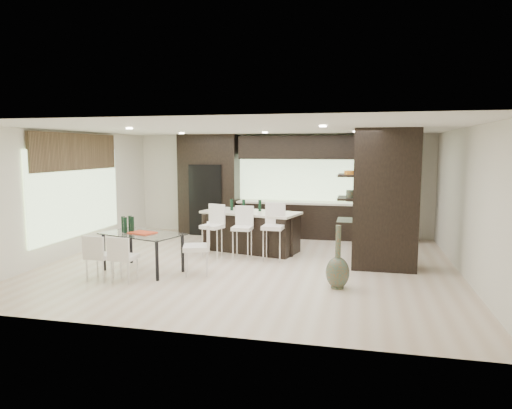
% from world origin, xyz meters
% --- Properties ---
extents(ground, '(8.00, 8.00, 0.00)m').
position_xyz_m(ground, '(0.00, 0.00, 0.00)').
color(ground, beige).
rests_on(ground, ground).
extents(back_wall, '(8.00, 0.02, 2.70)m').
position_xyz_m(back_wall, '(0.00, 3.50, 1.35)').
color(back_wall, white).
rests_on(back_wall, ground).
extents(left_wall, '(0.02, 7.00, 2.70)m').
position_xyz_m(left_wall, '(-4.00, 0.00, 1.35)').
color(left_wall, white).
rests_on(left_wall, ground).
extents(right_wall, '(0.02, 7.00, 2.70)m').
position_xyz_m(right_wall, '(4.00, 0.00, 1.35)').
color(right_wall, white).
rests_on(right_wall, ground).
extents(ceiling, '(8.00, 7.00, 0.02)m').
position_xyz_m(ceiling, '(0.00, 0.00, 2.70)').
color(ceiling, white).
rests_on(ceiling, ground).
extents(window_left, '(0.04, 3.20, 1.90)m').
position_xyz_m(window_left, '(-3.96, 0.20, 1.35)').
color(window_left, '#B2D199').
rests_on(window_left, left_wall).
extents(window_back, '(3.40, 0.04, 1.20)m').
position_xyz_m(window_back, '(0.60, 3.46, 1.55)').
color(window_back, '#B2D199').
rests_on(window_back, back_wall).
extents(stone_accent, '(0.08, 3.00, 0.80)m').
position_xyz_m(stone_accent, '(-3.93, 0.20, 2.25)').
color(stone_accent, brown).
rests_on(stone_accent, left_wall).
extents(ceiling_spots, '(4.00, 3.00, 0.02)m').
position_xyz_m(ceiling_spots, '(0.00, 0.25, 2.68)').
color(ceiling_spots, white).
rests_on(ceiling_spots, ceiling).
extents(back_cabinetry, '(6.80, 0.68, 2.70)m').
position_xyz_m(back_cabinetry, '(0.50, 3.17, 1.35)').
color(back_cabinetry, black).
rests_on(back_cabinetry, ground).
extents(refrigerator, '(0.90, 0.68, 1.90)m').
position_xyz_m(refrigerator, '(-1.90, 3.12, 0.95)').
color(refrigerator, black).
rests_on(refrigerator, ground).
extents(partition_column, '(1.20, 0.80, 2.70)m').
position_xyz_m(partition_column, '(2.60, 0.40, 1.35)').
color(partition_column, black).
rests_on(partition_column, ground).
extents(kitchen_island, '(2.33, 1.43, 0.90)m').
position_xyz_m(kitchen_island, '(-0.27, 1.26, 0.45)').
color(kitchen_island, black).
rests_on(kitchen_island, ground).
extents(stool_left, '(0.50, 0.50, 0.91)m').
position_xyz_m(stool_left, '(-0.94, 0.49, 0.46)').
color(stool_left, white).
rests_on(stool_left, ground).
extents(stool_mid, '(0.40, 0.40, 0.90)m').
position_xyz_m(stool_mid, '(-0.27, 0.50, 0.45)').
color(stool_mid, white).
rests_on(stool_mid, ground).
extents(stool_right, '(0.44, 0.44, 0.96)m').
position_xyz_m(stool_right, '(0.39, 0.48, 0.48)').
color(stool_right, white).
rests_on(stool_right, ground).
extents(bench, '(1.25, 0.78, 0.45)m').
position_xyz_m(bench, '(-0.04, 2.20, 0.22)').
color(bench, black).
rests_on(bench, ground).
extents(floor_vase, '(0.48, 0.48, 1.06)m').
position_xyz_m(floor_vase, '(1.80, -1.18, 0.53)').
color(floor_vase, '#484D38').
rests_on(floor_vase, ground).
extents(dining_table, '(1.70, 1.28, 0.73)m').
position_xyz_m(dining_table, '(-1.85, -0.90, 0.36)').
color(dining_table, white).
rests_on(dining_table, ground).
extents(chair_near, '(0.41, 0.41, 0.75)m').
position_xyz_m(chair_near, '(-1.85, -1.61, 0.38)').
color(chair_near, white).
rests_on(chair_near, ground).
extents(chair_far, '(0.41, 0.41, 0.75)m').
position_xyz_m(chair_far, '(-2.33, -1.61, 0.38)').
color(chair_far, white).
rests_on(chair_far, ground).
extents(chair_end, '(0.60, 0.60, 0.88)m').
position_xyz_m(chair_end, '(-0.78, -0.90, 0.44)').
color(chair_end, white).
rests_on(chair_end, ground).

